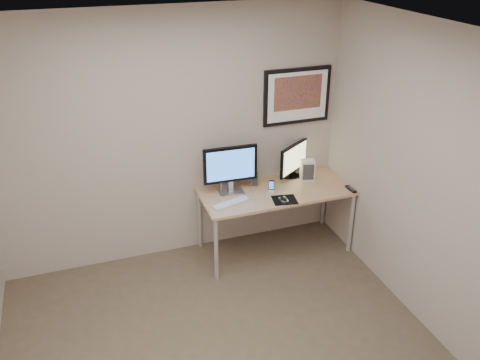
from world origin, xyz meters
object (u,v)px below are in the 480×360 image
Objects in this scene: speaker_left at (223,183)px; phone_dock at (271,186)px; keyboard at (231,203)px; framed_art at (297,96)px; speaker_right at (254,177)px; monitor_tv at (294,160)px; monitor_large at (230,168)px; desk at (276,195)px; fan_unit at (307,170)px.

phone_dock is at bearing -19.78° from speaker_left.
phone_dock reaches higher than keyboard.
framed_art is at bearing 62.80° from phone_dock.
framed_art is at bearing 10.61° from speaker_left.
speaker_right reaches higher than keyboard.
phone_dock is (-0.35, -0.23, -0.15)m from monitor_tv.
monitor_large reaches higher than speaker_right.
desk is 3.89× the size of keyboard.
speaker_left is at bearing -176.37° from phone_dock.
framed_art reaches higher than phone_dock.
monitor_large is at bearing -164.67° from framed_art.
framed_art is 0.97m from speaker_right.
speaker_left is 0.96× the size of speaker_right.
fan_unit reaches higher than speaker_left.
phone_dock is at bearing -12.83° from monitor_large.
keyboard is at bearing -129.46° from speaker_right.
framed_art is at bearing 27.96° from speaker_right.
fan_unit reaches higher than desk.
speaker_left is at bearing -167.54° from fan_unit.
speaker_right is (-0.18, 0.17, 0.16)m from desk.
monitor_tv is at bearing 11.04° from monitor_large.
monitor_large is 2.46× the size of fan_unit.
desk is 2.13× the size of framed_art.
phone_dock is at bearing -175.69° from desk.
keyboard is (-0.01, -0.28, -0.08)m from speaker_left.
desk is 8.34× the size of speaker_right.
speaker_left is at bearing 72.00° from keyboard.
monitor_tv is 3.45× the size of phone_dock.
monitor_tv is at bearing 37.10° from desk.
fan_unit is at bearing 37.99° from phone_dock.
phone_dock is (0.12, -0.18, -0.03)m from speaker_right.
monitor_tv reaches higher than desk.
keyboard is (-0.84, -0.35, -0.20)m from monitor_tv.
keyboard is (-0.54, -0.12, 0.07)m from desk.
speaker_left is 0.95m from fan_unit.
framed_art is 0.98m from phone_dock.
desk is 0.46m from monitor_tv.
speaker_right reaches higher than desk.
speaker_right is (-0.53, -0.16, -0.80)m from framed_art.
keyboard is 0.99m from fan_unit.
speaker_left is at bearing -166.87° from speaker_right.
monitor_large reaches higher than desk.
desk is 0.47m from fan_unit.
fan_unit is at bearing -1.69° from keyboard.
speaker_right is (-0.48, -0.05, -0.11)m from monitor_tv.
monitor_large is at bearing 56.98° from keyboard.
desk is 1.07m from framed_art.
fan_unit is (0.47, 0.13, 0.05)m from phone_dock.
desk is at bearing -148.83° from fan_unit.
monitor_tv is at bearing 4.04° from speaker_left.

